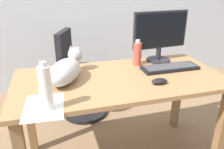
{
  "coord_description": "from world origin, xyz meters",
  "views": [
    {
      "loc": [
        -0.46,
        -1.41,
        1.39
      ],
      "look_at": [
        -0.09,
        -0.07,
        0.81
      ],
      "focal_mm": 36.41,
      "sensor_mm": 36.0,
      "label": 1
    }
  ],
  "objects_px": {
    "cat": "(66,69)",
    "spray_bottle": "(137,53)",
    "office_chair": "(79,80)",
    "computer_mouse": "(159,81)",
    "water_bottle": "(46,88)",
    "keyboard": "(170,68)",
    "monitor": "(160,34)"
  },
  "relations": [
    {
      "from": "computer_mouse",
      "to": "water_bottle",
      "type": "distance_m",
      "value": 0.74
    },
    {
      "from": "water_bottle",
      "to": "spray_bottle",
      "type": "height_order",
      "value": "water_bottle"
    },
    {
      "from": "monitor",
      "to": "water_bottle",
      "type": "distance_m",
      "value": 1.08
    },
    {
      "from": "spray_bottle",
      "to": "cat",
      "type": "bearing_deg",
      "value": -164.48
    },
    {
      "from": "computer_mouse",
      "to": "water_bottle",
      "type": "relative_size",
      "value": 0.41
    },
    {
      "from": "office_chair",
      "to": "keyboard",
      "type": "bearing_deg",
      "value": -51.44
    },
    {
      "from": "office_chair",
      "to": "monitor",
      "type": "xyz_separation_m",
      "value": [
        0.62,
        -0.56,
        0.57
      ]
    },
    {
      "from": "office_chair",
      "to": "spray_bottle",
      "type": "height_order",
      "value": "spray_bottle"
    },
    {
      "from": "cat",
      "to": "computer_mouse",
      "type": "relative_size",
      "value": 4.98
    },
    {
      "from": "office_chair",
      "to": "monitor",
      "type": "height_order",
      "value": "monitor"
    },
    {
      "from": "office_chair",
      "to": "water_bottle",
      "type": "xyz_separation_m",
      "value": [
        -0.31,
        -1.12,
        0.47
      ]
    },
    {
      "from": "keyboard",
      "to": "computer_mouse",
      "type": "xyz_separation_m",
      "value": [
        -0.2,
        -0.22,
        0.0
      ]
    },
    {
      "from": "monitor",
      "to": "water_bottle",
      "type": "bearing_deg",
      "value": -148.74
    },
    {
      "from": "computer_mouse",
      "to": "spray_bottle",
      "type": "distance_m",
      "value": 0.39
    },
    {
      "from": "computer_mouse",
      "to": "water_bottle",
      "type": "xyz_separation_m",
      "value": [
        -0.72,
        -0.13,
        0.11
      ]
    },
    {
      "from": "office_chair",
      "to": "computer_mouse",
      "type": "bearing_deg",
      "value": -67.32
    },
    {
      "from": "spray_bottle",
      "to": "computer_mouse",
      "type": "bearing_deg",
      "value": -88.96
    },
    {
      "from": "monitor",
      "to": "spray_bottle",
      "type": "distance_m",
      "value": 0.25
    },
    {
      "from": "keyboard",
      "to": "water_bottle",
      "type": "distance_m",
      "value": 0.99
    },
    {
      "from": "monitor",
      "to": "spray_bottle",
      "type": "bearing_deg",
      "value": -168.63
    },
    {
      "from": "monitor",
      "to": "keyboard",
      "type": "relative_size",
      "value": 1.09
    },
    {
      "from": "water_bottle",
      "to": "spray_bottle",
      "type": "xyz_separation_m",
      "value": [
        0.71,
        0.52,
        -0.03
      ]
    },
    {
      "from": "office_chair",
      "to": "cat",
      "type": "relative_size",
      "value": 1.68
    },
    {
      "from": "office_chair",
      "to": "water_bottle",
      "type": "distance_m",
      "value": 1.25
    },
    {
      "from": "computer_mouse",
      "to": "water_bottle",
      "type": "height_order",
      "value": "water_bottle"
    },
    {
      "from": "keyboard",
      "to": "cat",
      "type": "bearing_deg",
      "value": 179.66
    },
    {
      "from": "office_chair",
      "to": "water_bottle",
      "type": "relative_size",
      "value": 3.42
    },
    {
      "from": "computer_mouse",
      "to": "spray_bottle",
      "type": "relative_size",
      "value": 0.53
    },
    {
      "from": "cat",
      "to": "spray_bottle",
      "type": "bearing_deg",
      "value": 15.52
    },
    {
      "from": "office_chair",
      "to": "keyboard",
      "type": "relative_size",
      "value": 2.1
    },
    {
      "from": "water_bottle",
      "to": "cat",
      "type": "bearing_deg",
      "value": 69.84
    },
    {
      "from": "computer_mouse",
      "to": "office_chair",
      "type": "bearing_deg",
      "value": 112.68
    }
  ]
}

